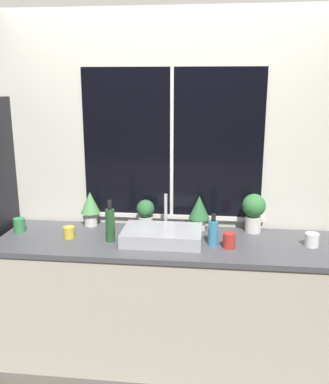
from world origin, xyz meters
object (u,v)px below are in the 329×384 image
potted_plant_far_right (254,210)px  mug_red (229,240)px  potted_plant_center_left (146,213)px  mug_yellow (69,232)px  mug_white (312,240)px  potted_plant_far_left (90,206)px  mug_green (19,225)px  soap_bottle (213,232)px  potted_plant_center_right (199,210)px  sink (162,235)px  bottle_tall (110,224)px

potted_plant_far_right → mug_red: size_ratio=2.82×
potted_plant_center_left → mug_red: bearing=-28.9°
mug_yellow → mug_white: 1.67m
potted_plant_far_left → mug_green: bearing=-157.9°
potted_plant_center_left → soap_bottle: 0.59m
potted_plant_center_right → mug_green: potted_plant_center_right is taller
mug_yellow → sink: bearing=0.7°
potted_plant_far_left → mug_white: 1.62m
potted_plant_center_left → mug_red: potted_plant_center_left is taller
potted_plant_far_left → potted_plant_center_right: (0.83, -0.00, -0.00)m
mug_red → mug_white: (0.55, 0.09, -0.01)m
soap_bottle → mug_white: size_ratio=2.37×
sink → potted_plant_center_right: (0.24, 0.27, 0.11)m
sink → potted_plant_center_left: sink is taller
potted_plant_center_right → bottle_tall: (-0.60, -0.31, -0.03)m
sink → potted_plant_far_right: 0.70m
potted_plant_far_left → mug_red: bearing=-18.0°
potted_plant_far_left → soap_bottle: (0.93, -0.30, -0.07)m
potted_plant_center_right → bottle_tall: 0.67m
sink → soap_bottle: (0.35, -0.03, 0.05)m
potted_plant_center_right → soap_bottle: 0.32m
mug_white → mug_yellow: bearing=-178.9°
sink → mug_yellow: sink is taller
bottle_tall → mug_yellow: (-0.31, 0.03, -0.08)m
bottle_tall → mug_white: bearing=2.5°
sink → soap_bottle: 0.35m
soap_bottle → mug_white: (0.66, 0.05, -0.05)m
potted_plant_far_left → mug_red: 1.10m
soap_bottle → mug_yellow: size_ratio=2.67×
potted_plant_center_right → soap_bottle: potted_plant_center_right is taller
mug_green → mug_white: bearing=-1.5°
bottle_tall → sink: bearing=5.8°
potted_plant_center_left → mug_red: (0.62, -0.34, -0.07)m
potted_plant_far_left → potted_plant_center_left: potted_plant_far_left is taller
soap_bottle → potted_plant_far_right: bearing=45.9°
potted_plant_center_left → bottle_tall: bearing=-122.6°
potted_plant_far_left → soap_bottle: potted_plant_far_left is taller
potted_plant_far_right → soap_bottle: bearing=-134.1°
bottle_tall → mug_green: size_ratio=2.89×
potted_plant_far_left → mug_green: size_ratio=2.63×
soap_bottle → bottle_tall: 0.71m
mug_green → potted_plant_far_left: bearing=22.1°
potted_plant_center_right → mug_green: 1.33m
potted_plant_center_right → bottle_tall: bottle_tall is taller
sink → mug_white: bearing=1.3°
potted_plant_far_right → mug_white: size_ratio=3.12×
potted_plant_center_left → bottle_tall: (-0.20, -0.31, 0.00)m
sink → soap_bottle: size_ratio=2.49×
mug_yellow → mug_white: bearing=1.1°
sink → mug_white: (1.01, 0.02, -0.00)m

